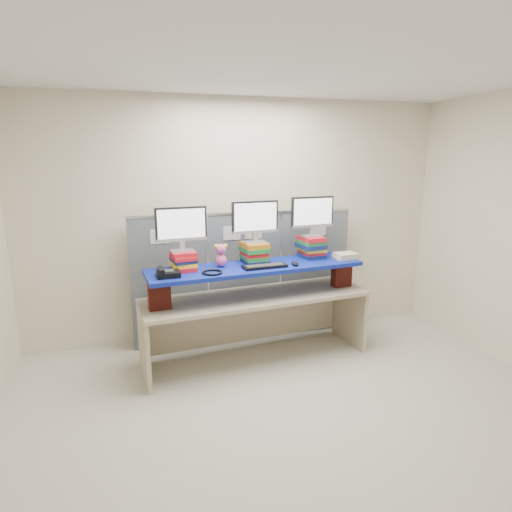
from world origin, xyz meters
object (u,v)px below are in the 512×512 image
object	(u,v)px
blue_board	(256,267)
keyboard	(265,266)
monitor_center	(255,219)
monitor_right	(312,214)
monitor_left	(181,226)
desk	(256,308)
desk_phone	(167,273)

from	to	relation	value
blue_board	keyboard	bearing A→B (deg)	-66.25
monitor_center	monitor_right	bearing A→B (deg)	0.00
keyboard	monitor_right	bearing A→B (deg)	20.47
blue_board	monitor_right	xyz separation A→B (m)	(0.69, 0.19, 0.50)
monitor_left	monitor_right	xyz separation A→B (m)	(1.43, 0.15, 0.05)
monitor_left	monitor_center	world-z (taller)	monitor_center
monitor_left	monitor_center	size ratio (longest dim) A/B	1.00
monitor_left	keyboard	xyz separation A→B (m)	(0.81, -0.15, -0.42)
desk	keyboard	xyz separation A→B (m)	(0.06, -0.11, 0.48)
blue_board	desk_phone	xyz separation A→B (m)	(-0.91, -0.18, 0.05)
monitor_left	keyboard	distance (m)	0.92
monitor_left	blue_board	bearing A→B (deg)	-9.17
monitor_center	monitor_left	bearing A→B (deg)	-180.00
desk	blue_board	distance (m)	0.45
monitor_center	keyboard	distance (m)	0.51
monitor_right	keyboard	size ratio (longest dim) A/B	1.08
monitor_center	monitor_right	size ratio (longest dim) A/B	1.00
monitor_left	monitor_center	xyz separation A→B (m)	(0.77, 0.08, 0.03)
desk	blue_board	size ratio (longest dim) A/B	1.09
desk	keyboard	size ratio (longest dim) A/B	5.26
desk	monitor_left	size ratio (longest dim) A/B	4.85
desk	blue_board	world-z (taller)	blue_board
monitor_center	keyboard	bearing A→B (deg)	-86.56
monitor_right	keyboard	bearing A→B (deg)	-160.49
keyboard	desk	bearing A→B (deg)	114.71
desk	monitor_center	distance (m)	0.94
desk	monitor_left	bearing A→B (deg)	170.83
desk	desk_phone	bearing A→B (deg)	-174.69
desk	desk_phone	distance (m)	1.06
monitor_left	monitor_right	bearing A→B (deg)	0.00
desk	desk_phone	xyz separation A→B (m)	(-0.91, -0.18, 0.50)
keyboard	desk_phone	distance (m)	0.98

